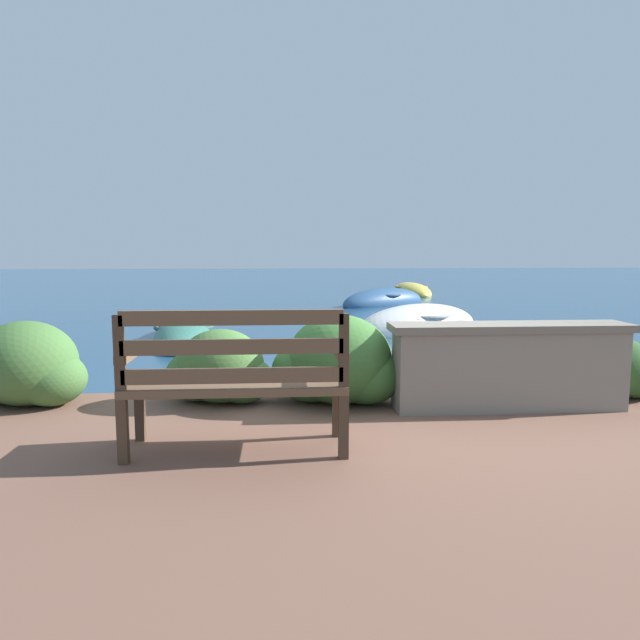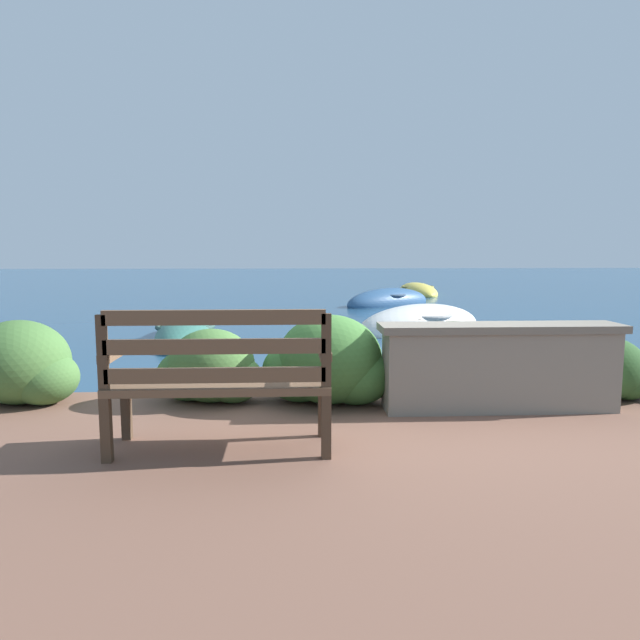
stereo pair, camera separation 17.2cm
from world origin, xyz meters
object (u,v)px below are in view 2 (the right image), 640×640
at_px(park_bench, 219,377).
at_px(rowboat_nearest, 186,336).
at_px(rowboat_far, 388,302).
at_px(mooring_buoy, 347,331).
at_px(rowboat_mid, 420,327).
at_px(rowboat_outer, 418,292).

bearing_deg(park_bench, rowboat_nearest, 98.28).
relative_size(park_bench, rowboat_far, 0.49).
distance_m(rowboat_nearest, mooring_buoy, 2.78).
relative_size(rowboat_mid, rowboat_outer, 0.87).
xyz_separation_m(park_bench, rowboat_nearest, (-1.33, 6.02, -0.65)).
xyz_separation_m(park_bench, rowboat_outer, (4.75, 15.67, -0.65)).
relative_size(park_bench, rowboat_nearest, 0.43).
relative_size(rowboat_far, rowboat_outer, 0.85).
height_order(rowboat_nearest, mooring_buoy, rowboat_nearest).
height_order(rowboat_far, mooring_buoy, rowboat_far).
bearing_deg(rowboat_nearest, park_bench, -173.96).
height_order(rowboat_mid, mooring_buoy, rowboat_mid).
distance_m(park_bench, rowboat_nearest, 6.19).
distance_m(rowboat_far, mooring_buoy, 5.60).
bearing_deg(park_bench, rowboat_mid, 63.20).
xyz_separation_m(park_bench, rowboat_mid, (2.83, 6.79, -0.63)).
height_order(park_bench, rowboat_outer, park_bench).
xyz_separation_m(park_bench, rowboat_far, (3.07, 11.75, -0.64)).
bearing_deg(rowboat_outer, mooring_buoy, -19.99).
xyz_separation_m(rowboat_far, rowboat_outer, (1.67, 3.93, -0.01)).
distance_m(park_bench, rowboat_mid, 7.38).
bearing_deg(rowboat_outer, rowboat_far, -23.39).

